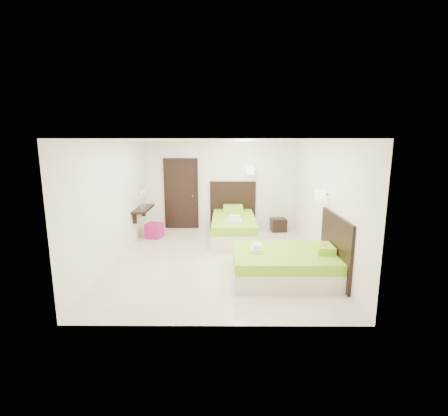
{
  "coord_description": "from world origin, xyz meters",
  "views": [
    {
      "loc": [
        0.14,
        -6.93,
        2.54
      ],
      "look_at": [
        0.1,
        0.3,
        1.1
      ],
      "focal_mm": 26.0,
      "sensor_mm": 36.0,
      "label": 1
    }
  ],
  "objects_px": {
    "bed_single": "(234,225)",
    "bed_double": "(288,263)",
    "ottoman": "(154,230)",
    "nightstand": "(278,225)"
  },
  "relations": [
    {
      "from": "ottoman",
      "to": "nightstand",
      "type": "bearing_deg",
      "value": 11.18
    },
    {
      "from": "nightstand",
      "to": "bed_double",
      "type": "bearing_deg",
      "value": -102.4
    },
    {
      "from": "bed_single",
      "to": "bed_double",
      "type": "relative_size",
      "value": 1.17
    },
    {
      "from": "bed_double",
      "to": "nightstand",
      "type": "height_order",
      "value": "bed_double"
    },
    {
      "from": "bed_single",
      "to": "bed_double",
      "type": "bearing_deg",
      "value": -70.03
    },
    {
      "from": "bed_single",
      "to": "ottoman",
      "type": "bearing_deg",
      "value": -179.06
    },
    {
      "from": "bed_double",
      "to": "nightstand",
      "type": "distance_m",
      "value": 3.38
    },
    {
      "from": "bed_double",
      "to": "ottoman",
      "type": "xyz_separation_m",
      "value": [
        -3.16,
        2.67,
        -0.09
      ]
    },
    {
      "from": "bed_single",
      "to": "ottoman",
      "type": "height_order",
      "value": "bed_single"
    },
    {
      "from": "bed_single",
      "to": "nightstand",
      "type": "height_order",
      "value": "bed_single"
    }
  ]
}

